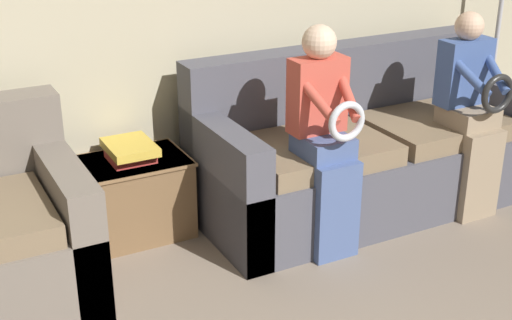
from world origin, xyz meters
The scene contains 6 objects.
wall_back centered at (0.00, 2.85, 1.27)m, with size 7.93×0.06×2.55m.
couch_main centered at (1.46, 2.33, 0.33)m, with size 2.03×0.85×0.94m.
child_left_seated centered at (0.96, 1.98, 0.67)m, with size 0.30×0.38×1.21m.
child_right_seated centered at (1.95, 1.97, 0.65)m, with size 0.32×0.37×1.18m.
side_shelf centered at (0.10, 2.59, 0.23)m, with size 0.62×0.44×0.45m.
book_stack centered at (0.10, 2.58, 0.51)m, with size 0.24×0.32×0.10m.
Camera 1 is at (-0.96, -0.89, 1.95)m, focal length 50.00 mm.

